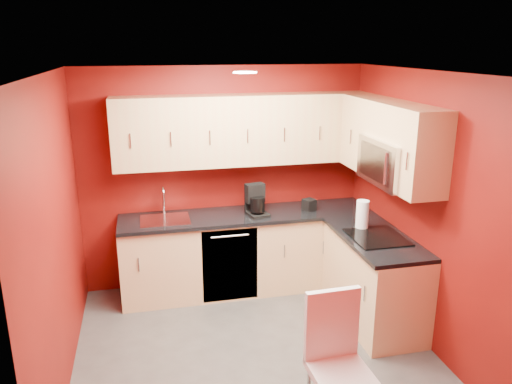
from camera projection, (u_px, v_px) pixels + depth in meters
name	position (u px, v px, depth m)	size (l,w,h in m)	color
floor	(253.00, 348.00, 4.64)	(3.20, 3.20, 0.00)	#4E4C49
ceiling	(253.00, 72.00, 3.93)	(3.20, 3.20, 0.00)	white
wall_back	(224.00, 178.00, 5.68)	(3.20, 3.20, 0.00)	maroon
wall_front	(310.00, 308.00, 2.88)	(3.20, 3.20, 0.00)	maroon
wall_left	(56.00, 237.00, 3.94)	(3.00, 3.00, 0.00)	maroon
wall_right	(421.00, 209.00, 4.62)	(3.00, 3.00, 0.00)	maroon
base_cabinets_back	(247.00, 253.00, 5.68)	(2.80, 0.60, 0.87)	#E4C082
base_cabinets_right	(373.00, 280.00, 5.03)	(0.60, 1.30, 0.87)	#E4C082
countertop_back	(247.00, 215.00, 5.53)	(2.80, 0.63, 0.04)	black
countertop_right	(376.00, 238.00, 4.88)	(0.63, 1.27, 0.04)	black
upper_cabinets_back	(244.00, 130.00, 5.40)	(2.80, 0.35, 0.75)	tan
upper_cabinets_right	(387.00, 133.00, 4.82)	(0.35, 1.55, 0.75)	tan
microwave	(394.00, 162.00, 4.65)	(0.42, 0.76, 0.42)	silver
cooktop	(377.00, 237.00, 4.84)	(0.50, 0.55, 0.01)	black
sink	(165.00, 216.00, 5.34)	(0.52, 0.42, 0.35)	silver
dishwasher_front	(230.00, 265.00, 5.35)	(0.60, 0.02, 0.82)	black
downlight	(245.00, 72.00, 4.21)	(0.20, 0.20, 0.01)	white
coffee_maker	(257.00, 201.00, 5.42)	(0.21, 0.27, 0.34)	black
napkin_holder	(309.00, 205.00, 5.62)	(0.12, 0.12, 0.13)	black
paper_towel	(362.00, 215.00, 5.04)	(0.17, 0.17, 0.30)	white
dining_chair	(341.00, 367.00, 3.54)	(0.42, 0.43, 1.03)	white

